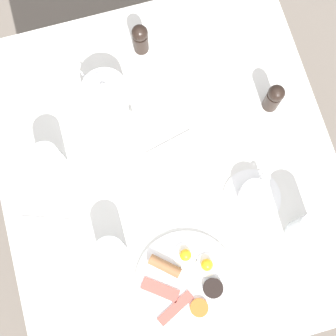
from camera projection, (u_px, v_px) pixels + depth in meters
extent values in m
plane|color=#70665B|center=(168.00, 206.00, 1.98)|extent=(8.00, 8.00, 0.00)
cube|color=silver|center=(168.00, 171.00, 1.31)|extent=(0.92, 1.03, 0.03)
cylinder|color=brown|center=(239.00, 48.00, 1.78)|extent=(0.04, 0.04, 0.68)
cylinder|color=brown|center=(27.00, 102.00, 1.73)|extent=(0.04, 0.04, 0.68)
cylinder|color=brown|center=(323.00, 292.00, 1.58)|extent=(0.04, 0.04, 0.68)
cylinder|color=white|center=(186.00, 283.00, 1.22)|extent=(0.27, 0.27, 0.01)
cylinder|color=white|center=(207.00, 265.00, 1.22)|extent=(0.06, 0.06, 0.00)
sphere|color=yellow|center=(207.00, 265.00, 1.21)|extent=(0.03, 0.03, 0.03)
cylinder|color=white|center=(185.00, 255.00, 1.23)|extent=(0.07, 0.07, 0.00)
sphere|color=yellow|center=(186.00, 255.00, 1.21)|extent=(0.03, 0.03, 0.03)
cylinder|color=brown|center=(165.00, 266.00, 1.21)|extent=(0.08, 0.08, 0.03)
cube|color=#B74C42|center=(160.00, 290.00, 1.21)|extent=(0.10, 0.09, 0.01)
cube|color=#B74C42|center=(175.00, 308.00, 1.19)|extent=(0.11, 0.07, 0.01)
cylinder|color=#D16023|center=(199.00, 308.00, 1.19)|extent=(0.05, 0.05, 0.01)
cylinder|color=black|center=(213.00, 288.00, 1.20)|extent=(0.05, 0.05, 0.02)
cylinder|color=white|center=(106.00, 96.00, 1.29)|extent=(0.12, 0.12, 0.10)
cylinder|color=white|center=(104.00, 88.00, 1.23)|extent=(0.09, 0.09, 0.01)
sphere|color=white|center=(103.00, 86.00, 1.22)|extent=(0.02, 0.02, 0.02)
cone|color=white|center=(85.00, 77.00, 1.29)|extent=(0.05, 0.06, 0.05)
torus|color=white|center=(124.00, 111.00, 1.28)|extent=(0.05, 0.07, 0.08)
cylinder|color=white|center=(252.00, 198.00, 1.27)|extent=(0.16, 0.16, 0.01)
cylinder|color=white|center=(254.00, 195.00, 1.24)|extent=(0.08, 0.08, 0.06)
cylinder|color=brown|center=(254.00, 196.00, 1.24)|extent=(0.07, 0.07, 0.05)
torus|color=white|center=(260.00, 181.00, 1.25)|extent=(0.03, 0.04, 0.05)
cylinder|color=white|center=(307.00, 231.00, 1.18)|extent=(0.08, 0.08, 0.15)
cylinder|color=white|center=(49.00, 162.00, 1.23)|extent=(0.08, 0.08, 0.13)
cylinder|color=white|center=(112.00, 253.00, 1.18)|extent=(0.08, 0.08, 0.12)
cylinder|color=black|center=(141.00, 42.00, 1.34)|extent=(0.04, 0.04, 0.07)
sphere|color=black|center=(140.00, 33.00, 1.29)|extent=(0.05, 0.05, 0.05)
cylinder|color=black|center=(272.00, 100.00, 1.30)|extent=(0.04, 0.04, 0.07)
sphere|color=black|center=(276.00, 93.00, 1.25)|extent=(0.05, 0.05, 0.05)
cube|color=white|center=(177.00, 159.00, 1.29)|extent=(0.17, 0.14, 0.01)
cube|color=silver|center=(198.00, 45.00, 1.37)|extent=(0.12, 0.15, 0.00)
cube|color=silver|center=(51.00, 220.00, 1.26)|extent=(0.16, 0.07, 0.00)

